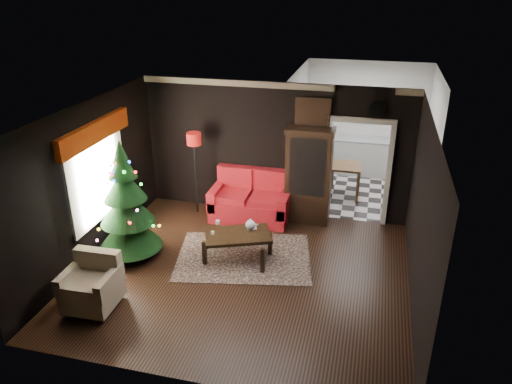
% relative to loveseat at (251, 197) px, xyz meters
% --- Properties ---
extents(floor, '(5.50, 5.50, 0.00)m').
position_rel_loveseat_xyz_m(floor, '(0.40, -2.05, -0.50)').
color(floor, black).
rests_on(floor, ground).
extents(ceiling, '(5.50, 5.50, 0.00)m').
position_rel_loveseat_xyz_m(ceiling, '(0.40, -2.05, 2.30)').
color(ceiling, white).
rests_on(ceiling, ground).
extents(wall_back, '(5.50, 0.00, 5.50)m').
position_rel_loveseat_xyz_m(wall_back, '(0.40, 0.45, 0.90)').
color(wall_back, black).
rests_on(wall_back, ground).
extents(wall_front, '(5.50, 0.00, 5.50)m').
position_rel_loveseat_xyz_m(wall_front, '(0.40, -4.55, 0.90)').
color(wall_front, black).
rests_on(wall_front, ground).
extents(wall_left, '(0.00, 5.50, 5.50)m').
position_rel_loveseat_xyz_m(wall_left, '(-2.35, -2.05, 0.90)').
color(wall_left, black).
rests_on(wall_left, ground).
extents(wall_right, '(0.00, 5.50, 5.50)m').
position_rel_loveseat_xyz_m(wall_right, '(3.15, -2.05, 0.90)').
color(wall_right, black).
rests_on(wall_right, ground).
extents(doorway, '(1.10, 0.10, 2.10)m').
position_rel_loveseat_xyz_m(doorway, '(2.10, 0.45, 0.55)').
color(doorway, '#EDE1C8').
rests_on(doorway, ground).
extents(left_window, '(0.05, 1.60, 1.40)m').
position_rel_loveseat_xyz_m(left_window, '(-2.31, -1.85, 0.95)').
color(left_window, white).
rests_on(left_window, wall_left).
extents(valance, '(0.12, 2.10, 0.35)m').
position_rel_loveseat_xyz_m(valance, '(-2.23, -1.85, 1.77)').
color(valance, '#6D1F03').
rests_on(valance, wall_left).
extents(kitchen_floor, '(3.00, 3.00, 0.00)m').
position_rel_loveseat_xyz_m(kitchen_floor, '(2.10, 1.95, -0.50)').
color(kitchen_floor, silver).
rests_on(kitchen_floor, ground).
extents(kitchen_window, '(0.70, 0.06, 0.70)m').
position_rel_loveseat_xyz_m(kitchen_window, '(2.10, 3.40, 1.20)').
color(kitchen_window, white).
rests_on(kitchen_window, ground).
extents(rug, '(2.67, 2.16, 0.01)m').
position_rel_loveseat_xyz_m(rug, '(0.27, -1.53, -0.49)').
color(rug, '#372D34').
rests_on(rug, ground).
extents(loveseat, '(1.70, 0.90, 1.00)m').
position_rel_loveseat_xyz_m(loveseat, '(0.00, 0.00, 0.00)').
color(loveseat, '#9B130F').
rests_on(loveseat, ground).
extents(curio_cabinet, '(0.90, 0.45, 1.90)m').
position_rel_loveseat_xyz_m(curio_cabinet, '(1.15, 0.22, 0.45)').
color(curio_cabinet, black).
rests_on(curio_cabinet, ground).
extents(floor_lamp, '(0.37, 0.37, 1.89)m').
position_rel_loveseat_xyz_m(floor_lamp, '(-1.19, 0.02, 0.33)').
color(floor_lamp, black).
rests_on(floor_lamp, ground).
extents(christmas_tree, '(1.49, 1.49, 2.17)m').
position_rel_loveseat_xyz_m(christmas_tree, '(-1.73, -1.95, 0.55)').
color(christmas_tree, '#0A3A12').
rests_on(christmas_tree, ground).
extents(armchair, '(0.79, 0.79, 0.79)m').
position_rel_loveseat_xyz_m(armchair, '(-1.60, -3.48, -0.04)').
color(armchair, '#D1BD86').
rests_on(armchair, ground).
extents(coffee_table, '(1.32, 1.06, 0.51)m').
position_rel_loveseat_xyz_m(coffee_table, '(0.19, -1.62, -0.23)').
color(coffee_table, black).
rests_on(coffee_table, rug).
extents(teapot, '(0.26, 0.26, 0.19)m').
position_rel_loveseat_xyz_m(teapot, '(0.36, -1.41, 0.12)').
color(teapot, silver).
rests_on(teapot, coffee_table).
extents(cup_a, '(0.10, 0.10, 0.07)m').
position_rel_loveseat_xyz_m(cup_a, '(-0.27, -1.35, 0.06)').
color(cup_a, white).
rests_on(cup_a, coffee_table).
extents(cup_b, '(0.07, 0.07, 0.05)m').
position_rel_loveseat_xyz_m(cup_b, '(-0.24, -1.74, 0.05)').
color(cup_b, white).
rests_on(cup_b, coffee_table).
extents(book, '(0.17, 0.07, 0.23)m').
position_rel_loveseat_xyz_m(book, '(0.29, -1.36, 0.14)').
color(book, '#7B6352').
rests_on(book, coffee_table).
extents(wall_clock, '(0.32, 0.32, 0.06)m').
position_rel_loveseat_xyz_m(wall_clock, '(2.35, 0.40, 1.88)').
color(wall_clock, white).
rests_on(wall_clock, wall_back).
extents(painting, '(0.62, 0.05, 0.52)m').
position_rel_loveseat_xyz_m(painting, '(1.15, 0.41, 1.75)').
color(painting, '#B17749').
rests_on(painting, wall_back).
extents(kitchen_counter, '(1.80, 0.60, 0.90)m').
position_rel_loveseat_xyz_m(kitchen_counter, '(2.10, 3.15, -0.05)').
color(kitchen_counter, silver).
rests_on(kitchen_counter, ground).
extents(kitchen_table, '(0.70, 0.70, 0.75)m').
position_rel_loveseat_xyz_m(kitchen_table, '(1.80, 1.65, -0.12)').
color(kitchen_table, brown).
rests_on(kitchen_table, ground).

